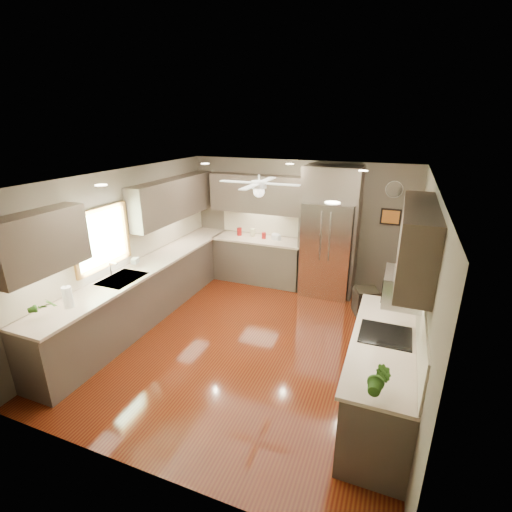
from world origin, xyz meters
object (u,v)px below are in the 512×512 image
Objects in this scene: canister_a at (239,232)px; microwave at (403,288)px; soap_bottle at (136,260)px; refrigerator at (329,234)px; stool at (366,302)px; bowl at (276,239)px; canister_c at (253,232)px; potted_plant_right at (379,381)px; potted_plant_left at (43,307)px; paper_towel at (68,297)px; canister_d at (264,236)px.

microwave is at bearing -41.01° from canister_a.
soap_bottle is 3.50m from refrigerator.
microwave is 1.10× the size of stool.
microwave reaches higher than bowl.
potted_plant_right is (2.79, -4.02, 0.08)m from canister_c.
canister_c reaches higher than canister_a.
canister_c is (0.30, 0.02, 0.01)m from canister_a.
refrigerator reaches higher than canister_a.
canister_c is 4.22m from potted_plant_left.
stool is at bearing 103.33° from microwave.
paper_towel is (-3.47, -3.00, 0.84)m from stool.
potted_plant_right is at bearing -73.00° from refrigerator.
microwave is (4.08, -0.56, 0.44)m from soap_bottle.
canister_a is 2.92m from stool.
potted_plant_left is 1.04× the size of paper_towel.
canister_a is at bearing 177.47° from refrigerator.
refrigerator is at bearing 37.95° from soap_bottle.
refrigerator is (1.88, -0.08, 0.17)m from canister_a.
refrigerator reaches higher than microwave.
canister_a is 1.23× the size of canister_d.
potted_plant_left is 0.58× the size of microwave.
bowl is at bearing 68.35° from potted_plant_left.
canister_c is 0.69× the size of bowl.
bowl is (0.82, -0.03, -0.05)m from canister_a.
canister_d is 0.26× the size of stool.
stool is at bearing 96.30° from potted_plant_right.
potted_plant_left is at bearing -96.04° from paper_towel.
potted_plant_left is at bearing -136.40° from stool.
microwave is at bearing -76.67° from stool.
stool is (1.90, -0.69, -0.73)m from bowl.
canister_d is (0.56, -0.02, -0.02)m from canister_a.
potted_plant_left reaches higher than canister_a.
soap_bottle reaches higher than bowl.
canister_a is 4.14m from potted_plant_left.
potted_plant_right reaches higher than bowl.
paper_towel is at bearing -112.92° from bowl.
potted_plant_left is at bearing -162.34° from microwave.
canister_c is at bearing 174.57° from bowl.
refrigerator is at bearing 56.20° from potted_plant_left.
microwave is at bearing -43.95° from canister_c.
canister_a is at bearing 78.70° from paper_towel.
canister_d is at bearing 178.19° from bowl.
refrigerator is at bearing 107.00° from potted_plant_right.
potted_plant_left is at bearing -100.87° from canister_a.
paper_towel reaches higher than canister_d.
canister_c is at bearing 170.93° from canister_d.
microwave reaches higher than soap_bottle.
paper_towel is at bearing -105.54° from canister_c.
canister_d is at bearing 57.09° from soap_bottle.
canister_d is 0.39× the size of potted_plant_right.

